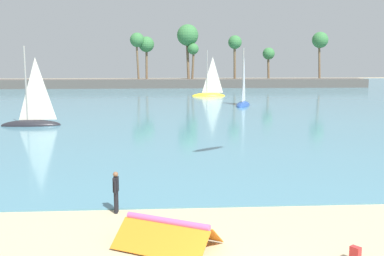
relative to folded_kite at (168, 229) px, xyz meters
name	(u,v)px	position (x,y,z in m)	size (l,w,h in m)	color
sea	(173,95)	(1.83, 62.38, -0.57)	(220.00, 117.08, 0.06)	teal
palm_headland	(179,75)	(3.54, 80.99, 2.10)	(80.65, 6.00, 12.83)	#514C47
folded_kite	(168,229)	(0.00, 0.00, 0.00)	(3.72, 3.29, 0.93)	orange
person_at_waterline	(116,191)	(-1.99, 3.54, 0.29)	(0.22, 0.55, 1.67)	black
backpack_near_kite	(356,254)	(5.68, -1.39, -0.40)	(0.37, 0.37, 0.44)	red
sailboat_near_shore	(209,92)	(7.45, 58.93, 0.15)	(5.41, 1.83, 7.74)	yellow
sailboat_toward_headland	(32,118)	(-11.78, 27.71, 0.14)	(5.31, 1.83, 7.60)	black
sailboat_far_left	(243,100)	(10.24, 43.94, 0.16)	(3.15, 5.61, 7.80)	#234793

